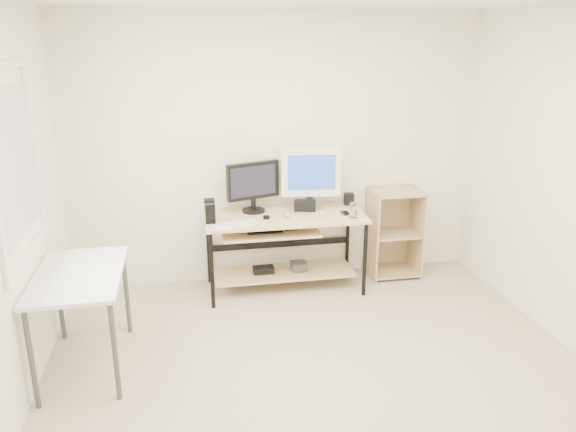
# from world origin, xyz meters

# --- Properties ---
(room) EXTENTS (4.01, 4.01, 2.62)m
(room) POSITION_xyz_m (-0.14, 0.04, 1.32)
(room) COLOR #BCAA91
(room) RESTS_ON ground
(desk) EXTENTS (1.50, 0.65, 0.75)m
(desk) POSITION_xyz_m (-0.03, 1.66, 0.54)
(desk) COLOR beige
(desk) RESTS_ON ground
(side_table) EXTENTS (0.60, 1.00, 0.75)m
(side_table) POSITION_xyz_m (-1.68, 0.60, 0.67)
(side_table) COLOR white
(side_table) RESTS_ON ground
(shelf_unit) EXTENTS (0.50, 0.40, 0.90)m
(shelf_unit) POSITION_xyz_m (1.15, 1.82, 0.45)
(shelf_unit) COLOR tan
(shelf_unit) RESTS_ON ground
(black_monitor) EXTENTS (0.52, 0.22, 0.48)m
(black_monitor) POSITION_xyz_m (-0.27, 1.82, 1.03)
(black_monitor) COLOR black
(black_monitor) RESTS_ON desk
(white_imac) EXTENTS (0.57, 0.18, 0.61)m
(white_imac) POSITION_xyz_m (0.29, 1.81, 1.10)
(white_imac) COLOR silver
(white_imac) RESTS_ON desk
(keyboard) EXTENTS (0.45, 0.26, 0.02)m
(keyboard) POSITION_xyz_m (-0.49, 1.44, 0.76)
(keyboard) COLOR white
(keyboard) RESTS_ON desk
(mouse) EXTENTS (0.08, 0.11, 0.03)m
(mouse) POSITION_xyz_m (0.01, 1.61, 0.77)
(mouse) COLOR #ACACB0
(mouse) RESTS_ON desk
(center_speaker) EXTENTS (0.22, 0.14, 0.10)m
(center_speaker) POSITION_xyz_m (0.22, 1.75, 0.80)
(center_speaker) COLOR black
(center_speaker) RESTS_ON desk
(speaker_left) EXTENTS (0.10, 0.10, 0.19)m
(speaker_left) POSITION_xyz_m (-0.69, 1.66, 0.85)
(speaker_left) COLOR black
(speaker_left) RESTS_ON desk
(speaker_right) EXTENTS (0.10, 0.10, 0.11)m
(speaker_right) POSITION_xyz_m (0.69, 1.88, 0.81)
(speaker_right) COLOR black
(speaker_right) RESTS_ON desk
(audio_controller) EXTENTS (0.09, 0.06, 0.18)m
(audio_controller) POSITION_xyz_m (-0.70, 1.55, 0.84)
(audio_controller) COLOR black
(audio_controller) RESTS_ON desk
(volume_puck) EXTENTS (0.08, 0.08, 0.03)m
(volume_puck) POSITION_xyz_m (-0.18, 1.58, 0.76)
(volume_puck) COLOR black
(volume_puck) RESTS_ON desk
(smartphone) EXTENTS (0.08, 0.13, 0.01)m
(smartphone) POSITION_xyz_m (0.57, 1.60, 0.75)
(smartphone) COLOR black
(smartphone) RESTS_ON desk
(coaster) EXTENTS (0.10, 0.10, 0.01)m
(coaster) POSITION_xyz_m (0.61, 1.46, 0.75)
(coaster) COLOR olive
(coaster) RESTS_ON desk
(drinking_glass) EXTENTS (0.08, 0.08, 0.14)m
(drinking_glass) POSITION_xyz_m (0.61, 1.46, 0.83)
(drinking_glass) COLOR white
(drinking_glass) RESTS_ON coaster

